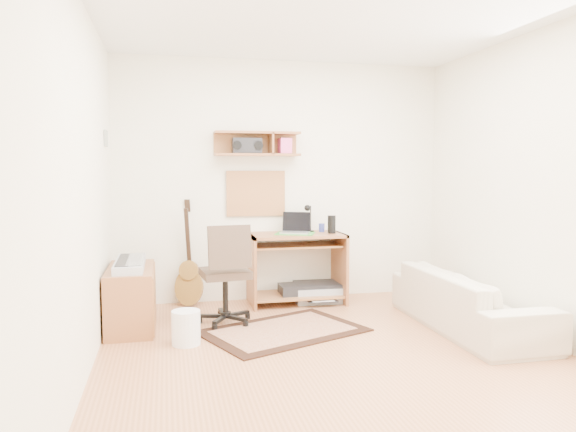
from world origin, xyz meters
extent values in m
cube|color=#BD7B4F|center=(0.00, 0.00, -0.01)|extent=(3.60, 4.00, 0.01)
cube|color=white|center=(0.00, 0.00, 2.60)|extent=(3.60, 4.00, 0.01)
cube|color=white|center=(0.00, 2.00, 1.30)|extent=(3.60, 0.01, 2.60)
cube|color=white|center=(-1.80, 0.00, 1.30)|extent=(0.01, 4.00, 2.60)
cube|color=white|center=(1.80, 0.00, 1.30)|extent=(0.01, 4.00, 2.60)
cube|color=#985C35|center=(-0.30, 1.88, 1.70)|extent=(0.90, 0.25, 0.26)
cube|color=#A47E52|center=(-0.30, 1.98, 1.17)|extent=(0.64, 0.03, 0.49)
cube|color=#4C8CBF|center=(-1.79, 1.50, 1.72)|extent=(0.02, 0.20, 0.15)
cylinder|color=black|center=(0.47, 1.68, 0.85)|extent=(0.09, 0.09, 0.19)
cylinder|color=#3541A0|center=(0.40, 1.83, 0.80)|extent=(0.06, 0.06, 0.09)
cube|color=black|center=(-0.41, 1.87, 1.68)|extent=(0.30, 0.14, 0.16)
cube|color=tan|center=(-0.26, 0.74, 0.01)|extent=(1.59, 1.35, 0.02)
cube|color=#985C35|center=(-1.58, 1.17, 0.28)|extent=(0.40, 0.90, 0.55)
cube|color=#B2B5BA|center=(-1.58, 1.17, 0.58)|extent=(0.25, 0.80, 0.07)
cylinder|color=white|center=(-1.11, 0.57, 0.14)|extent=(0.25, 0.25, 0.28)
cube|color=#A5A8AA|center=(0.34, 1.76, 0.09)|extent=(0.52, 0.42, 0.19)
imported|color=beige|center=(1.38, 0.47, 0.35)|extent=(0.52, 1.78, 0.70)
camera|label=1|loc=(-1.25, -3.88, 1.44)|focal=34.09mm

